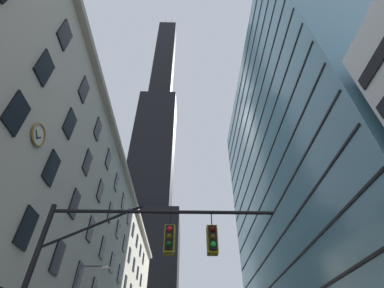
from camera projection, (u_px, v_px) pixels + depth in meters
station_building at (45, 263)px, 33.99m from camera, size 17.69×69.68×25.17m
dark_skyscraper at (151, 178)px, 122.24m from camera, size 27.63×27.63×226.28m
glass_office_midrise at (307, 171)px, 48.84m from camera, size 17.61×52.47×59.80m
traffic_signal_mast at (135, 256)px, 9.63m from camera, size 8.92×0.63×6.85m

